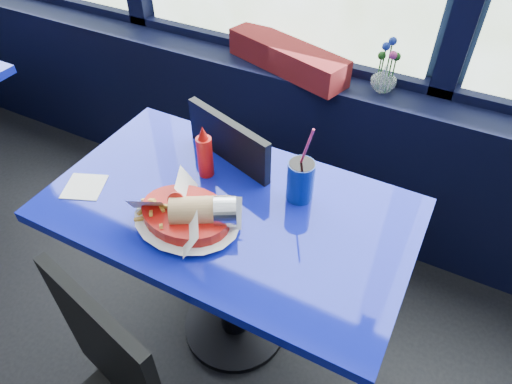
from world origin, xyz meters
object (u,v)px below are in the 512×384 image
(food_basket, at_px, (188,214))
(chair_near_back, at_px, (237,182))
(ketchup_bottle, at_px, (205,154))
(soda_cup, at_px, (301,180))
(near_table, at_px, (231,242))
(planter_box, at_px, (287,57))
(flower_vase, at_px, (385,76))

(food_basket, bearing_deg, chair_near_back, 95.79)
(ketchup_bottle, relative_size, soda_cup, 0.67)
(chair_near_back, height_order, ketchup_bottle, ketchup_bottle)
(ketchup_bottle, height_order, soda_cup, soda_cup)
(near_table, xyz_separation_m, soda_cup, (0.19, 0.15, 0.26))
(planter_box, distance_m, soda_cup, 0.78)
(chair_near_back, xyz_separation_m, planter_box, (-0.02, 0.51, 0.33))
(planter_box, relative_size, food_basket, 1.80)
(planter_box, bearing_deg, ketchup_bottle, -70.09)
(chair_near_back, distance_m, food_basket, 0.53)
(near_table, bearing_deg, chair_near_back, 115.78)
(flower_vase, bearing_deg, chair_near_back, -127.50)
(planter_box, relative_size, ketchup_bottle, 2.94)
(ketchup_bottle, bearing_deg, flower_vase, 61.82)
(chair_near_back, relative_size, ketchup_bottle, 4.54)
(chair_near_back, bearing_deg, near_table, 133.99)
(chair_near_back, bearing_deg, food_basket, 118.94)
(flower_vase, bearing_deg, food_basket, -108.31)
(ketchup_bottle, bearing_deg, near_table, -34.80)
(flower_vase, height_order, ketchup_bottle, flower_vase)
(near_table, xyz_separation_m, chair_near_back, (-0.16, 0.32, -0.04))
(flower_vase, bearing_deg, ketchup_bottle, -118.18)
(flower_vase, bearing_deg, near_table, -106.48)
(ketchup_bottle, xyz_separation_m, soda_cup, (0.34, 0.04, -0.01))
(flower_vase, height_order, food_basket, flower_vase)
(planter_box, relative_size, flower_vase, 2.61)
(planter_box, height_order, food_basket, planter_box)
(chair_near_back, relative_size, soda_cup, 3.03)
(near_table, distance_m, flower_vase, 0.94)
(planter_box, distance_m, ketchup_bottle, 0.73)
(chair_near_back, xyz_separation_m, flower_vase, (0.41, 0.53, 0.34))
(near_table, distance_m, soda_cup, 0.35)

